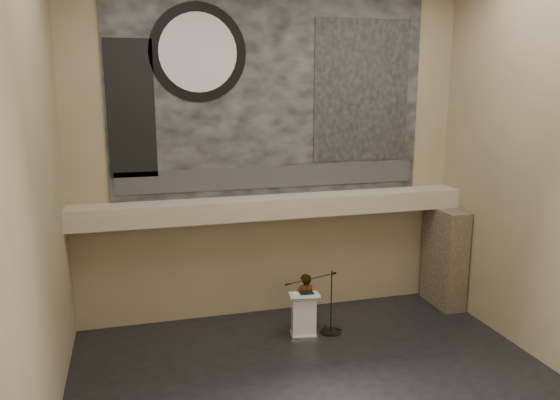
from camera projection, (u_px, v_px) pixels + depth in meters
name	position (u px, v px, depth m)	size (l,w,h in m)	color
floor	(322.00, 387.00, 10.98)	(10.00, 10.00, 0.00)	black
wall_back	(272.00, 153.00, 13.86)	(10.00, 0.02, 8.50)	#877655
wall_front	(445.00, 237.00, 6.32)	(10.00, 0.02, 8.50)	#877655
wall_left	(34.00, 194.00, 8.79)	(0.02, 8.00, 8.50)	#877655
wall_right	(551.00, 169.00, 11.39)	(0.02, 8.00, 8.50)	#877655
soffit	(276.00, 206.00, 13.76)	(10.00, 0.80, 0.50)	tan
sprinkler_left	(213.00, 222.00, 13.35)	(0.04, 0.04, 0.06)	#B2893D
sprinkler_right	(346.00, 213.00, 14.26)	(0.04, 0.04, 0.06)	#B2893D
banner	(272.00, 95.00, 13.53)	(8.00, 0.05, 5.00)	black
banner_text_strip	(272.00, 177.00, 13.92)	(7.76, 0.02, 0.55)	#2A2A2A
banner_clock_rim	(198.00, 53.00, 12.81)	(2.30, 2.30, 0.02)	black
banner_clock_face	(198.00, 53.00, 12.80)	(1.84, 1.84, 0.02)	silver
banner_building_print	(362.00, 91.00, 14.09)	(2.60, 0.02, 3.60)	black
banner_brick_print	(131.00, 109.00, 12.67)	(1.10, 0.02, 3.20)	black
stone_pier	(445.00, 257.00, 14.87)	(0.60, 1.40, 2.70)	#46382B
lectern	(304.00, 315.00, 13.08)	(0.78, 0.61, 1.13)	silver
binder	(306.00, 293.00, 12.95)	(0.32, 0.26, 0.04)	black
papers	(298.00, 294.00, 12.90)	(0.19, 0.27, 0.01)	white
speaker_person	(305.00, 302.00, 13.37)	(0.54, 0.35, 1.47)	silver
mic_stand	(329.00, 323.00, 13.33)	(1.54, 0.67, 1.59)	black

